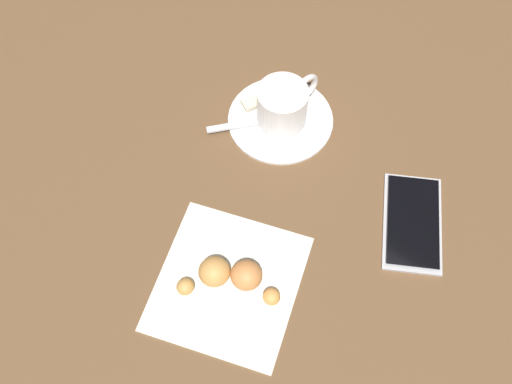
# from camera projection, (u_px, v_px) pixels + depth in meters

# --- Properties ---
(ground_plane) EXTENTS (1.80, 1.80, 0.00)m
(ground_plane) POSITION_uv_depth(u_px,v_px,m) (244.00, 196.00, 0.81)
(ground_plane) COLOR brown
(saucer) EXTENTS (0.14, 0.14, 0.01)m
(saucer) POSITION_uv_depth(u_px,v_px,m) (280.00, 119.00, 0.86)
(saucer) COLOR white
(saucer) RESTS_ON ground
(espresso_cup) EXTENTS (0.10, 0.07, 0.05)m
(espresso_cup) POSITION_uv_depth(u_px,v_px,m) (283.00, 104.00, 0.83)
(espresso_cup) COLOR white
(espresso_cup) RESTS_ON saucer
(teaspoon) EXTENTS (0.11, 0.10, 0.01)m
(teaspoon) POSITION_uv_depth(u_px,v_px,m) (272.00, 119.00, 0.85)
(teaspoon) COLOR silver
(teaspoon) RESTS_ON saucer
(sugar_packet) EXTENTS (0.07, 0.05, 0.01)m
(sugar_packet) POSITION_uv_depth(u_px,v_px,m) (265.00, 97.00, 0.87)
(sugar_packet) COLOR beige
(sugar_packet) RESTS_ON saucer
(napkin) EXTENTS (0.21, 0.20, 0.00)m
(napkin) POSITION_uv_depth(u_px,v_px,m) (228.00, 283.00, 0.75)
(napkin) COLOR silver
(napkin) RESTS_ON ground
(croissant) EXTENTS (0.08, 0.11, 0.03)m
(croissant) POSITION_uv_depth(u_px,v_px,m) (230.00, 276.00, 0.74)
(croissant) COLOR #D79148
(croissant) RESTS_ON napkin
(cell_phone) EXTENTS (0.15, 0.12, 0.01)m
(cell_phone) POSITION_uv_depth(u_px,v_px,m) (413.00, 222.00, 0.79)
(cell_phone) COLOR #B6B5B8
(cell_phone) RESTS_ON ground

